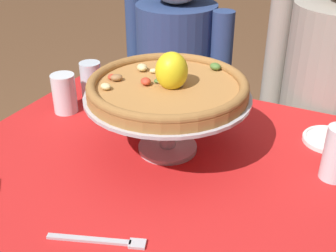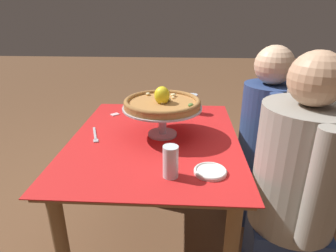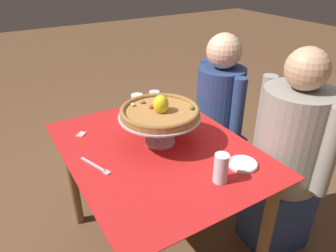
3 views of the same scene
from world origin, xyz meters
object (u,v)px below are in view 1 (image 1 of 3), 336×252
water_glass_back_left (91,84)px  dinner_fork (102,241)px  side_plate (328,139)px  diner_right (329,122)px  water_glass_side_right (336,157)px  diner_left (176,98)px  pizza_stand (168,107)px  water_glass_side_left (65,96)px  pizza (168,86)px

water_glass_back_left → dinner_fork: size_ratio=0.65×
side_plate → diner_right: bearing=94.2°
water_glass_back_left → water_glass_side_right: size_ratio=0.93×
water_glass_side_right → side_plate: bearing=101.3°
water_glass_side_right → dinner_fork: bearing=-131.4°
water_glass_back_left → diner_left: bearing=79.4°
side_plate → water_glass_side_right: bearing=-78.7°
side_plate → dinner_fork: size_ratio=0.71×
pizza_stand → water_glass_side_left: pizza_stand is taller
pizza → dinner_fork: bearing=-84.4°
water_glass_side_left → side_plate: bearing=12.6°
diner_left → dinner_fork: bearing=-72.7°
pizza_stand → pizza: pizza is taller
water_glass_side_left → dinner_fork: bearing=-45.2°
pizza_stand → water_glass_side_right: (0.40, 0.06, -0.06)m
pizza_stand → pizza: (0.00, 0.00, 0.06)m
water_glass_side_left → diner_left: bearing=79.2°
pizza_stand → diner_right: bearing=59.6°
dinner_fork → diner_left: bearing=107.3°
side_plate → dinner_fork: (-0.33, -0.57, -0.01)m
side_plate → diner_left: bearing=148.4°
pizza_stand → dinner_fork: size_ratio=2.16×
water_glass_side_left → water_glass_side_right: water_glass_side_right is taller
pizza_stand → diner_left: (-0.26, 0.61, -0.29)m
water_glass_side_right → dinner_fork: size_ratio=0.70×
water_glass_back_left → side_plate: water_glass_back_left is taller
pizza → diner_left: 0.75m
pizza_stand → water_glass_side_left: 0.38m
side_plate → pizza_stand: bearing=-148.9°
water_glass_side_left → diner_left: diner_left is taller
pizza → dinner_fork: (0.03, -0.35, -0.18)m
water_glass_side_left → pizza: bearing=-8.7°
pizza_stand → water_glass_back_left: bearing=155.0°
water_glass_back_left → dinner_fork: bearing=-53.3°
diner_left → diner_right: (0.60, -0.03, 0.05)m
dinner_fork → water_glass_back_left: bearing=126.7°
pizza → diner_right: size_ratio=0.32×
water_glass_back_left → diner_left: diner_left is taller
pizza → diner_left: bearing=113.5°
pizza_stand → water_glass_side_left: (-0.37, 0.06, -0.07)m
pizza → dinner_fork: 0.39m
pizza_stand → diner_left: bearing=113.4°
pizza_stand → dinner_fork: 0.37m
pizza_stand → water_glass_back_left: 0.39m
pizza_stand → diner_left: 0.72m
diner_left → water_glass_back_left: bearing=-100.6°
pizza_stand → pizza: size_ratio=1.05×
pizza_stand → water_glass_back_left: (-0.35, 0.16, -0.07)m
side_plate → dinner_fork: side_plate is taller
water_glass_back_left → side_plate: (0.71, 0.06, -0.04)m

